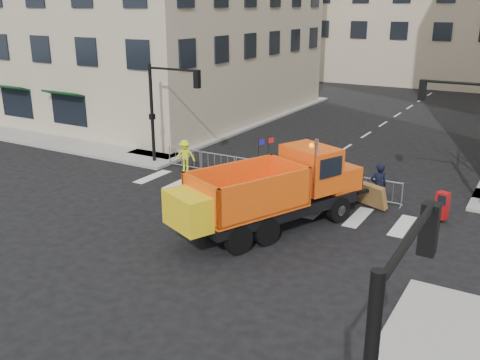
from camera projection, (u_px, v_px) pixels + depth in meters
The scene contains 10 objects.
ground at pixel (196, 244), 19.53m from camera, with size 120.00×120.00×0.00m, color black.
sidewalk_back at pixel (294, 180), 26.47m from camera, with size 64.00×5.00×0.15m, color gray.
traffic_light_left at pixel (152, 115), 28.68m from camera, with size 0.18×0.18×5.40m, color black.
crowd_barriers at pixel (272, 173), 25.95m from camera, with size 12.60×0.60×1.10m, color #9EA0A5, non-canonical shape.
plow_truck at pixel (271, 190), 20.31m from camera, with size 5.98×9.52×3.61m.
cop_a at pixel (378, 186), 22.66m from camera, with size 0.73×0.48×2.00m, color black.
cop_b at pixel (331, 188), 22.91m from camera, with size 0.81×0.63×1.66m, color black.
cop_c at pixel (345, 182), 23.49m from camera, with size 1.03×0.43×1.76m, color black.
worker at pixel (185, 156), 27.38m from camera, with size 1.05×0.61×1.63m, color yellow.
newspaper_box at pixel (442, 205), 21.33m from camera, with size 0.45×0.40×1.10m, color #9C0C0D.
Camera 1 is at (10.41, -14.56, 8.31)m, focal length 40.00 mm.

